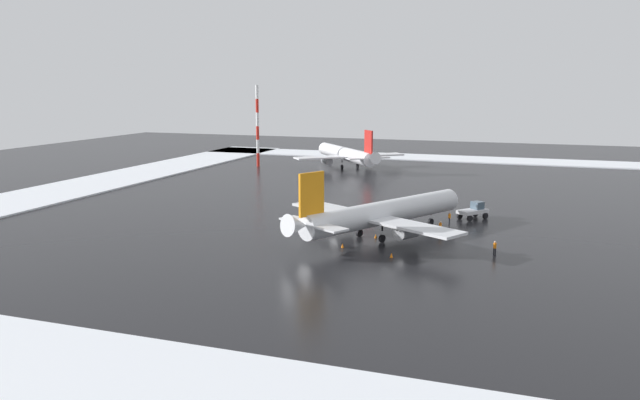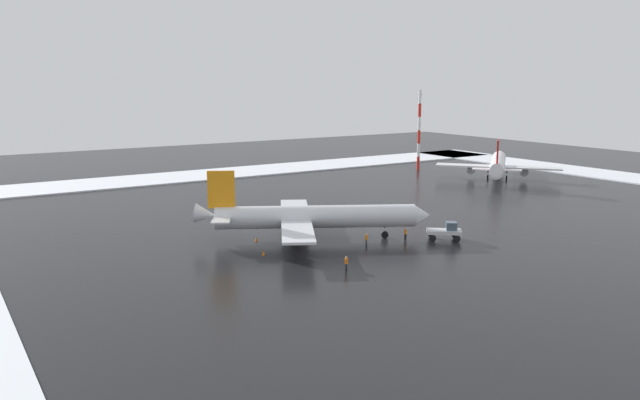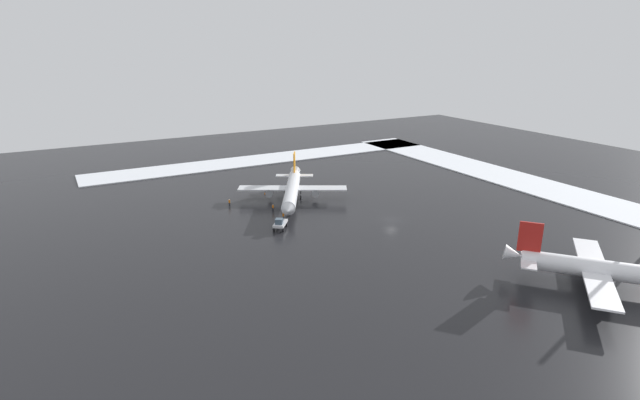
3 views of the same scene
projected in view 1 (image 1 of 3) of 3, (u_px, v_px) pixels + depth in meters
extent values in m
plane|color=black|center=(334.00, 201.00, 105.01)|extent=(240.00, 240.00, 0.00)
cube|color=white|center=(90.00, 185.00, 121.17)|extent=(152.00, 16.00, 0.27)
cube|color=white|center=(411.00, 157.00, 167.18)|extent=(14.00, 116.00, 0.27)
cube|color=white|center=(34.00, 369.00, 42.79)|extent=(14.00, 116.00, 0.27)
cylinder|color=silver|center=(385.00, 212.00, 80.25)|extent=(25.12, 15.76, 3.06)
cone|color=silver|center=(454.00, 199.00, 89.81)|extent=(3.30, 3.59, 2.91)
cone|color=silver|center=(297.00, 225.00, 70.47)|extent=(4.07, 3.83, 2.98)
cube|color=silver|center=(331.00, 209.00, 83.94)|extent=(9.14, 12.16, 0.32)
cylinder|color=gray|center=(343.00, 217.00, 83.08)|extent=(3.55, 3.06, 1.80)
cube|color=silver|center=(416.00, 227.00, 73.11)|extent=(9.14, 12.16, 0.32)
cylinder|color=gray|center=(407.00, 231.00, 74.89)|extent=(3.55, 3.06, 1.80)
cube|color=orange|center=(312.00, 194.00, 71.27)|extent=(3.31, 2.03, 5.04)
cube|color=silver|center=(298.00, 220.00, 74.01)|extent=(4.14, 4.92, 0.22)
cube|color=silver|center=(329.00, 228.00, 70.06)|extent=(4.14, 4.92, 0.22)
cylinder|color=black|center=(431.00, 213.00, 86.69)|extent=(0.22, 0.22, 0.63)
cylinder|color=black|center=(431.00, 222.00, 86.93)|extent=(1.02, 0.76, 0.99)
cylinder|color=black|center=(360.00, 223.00, 80.17)|extent=(0.22, 0.22, 0.63)
cylinder|color=black|center=(359.00, 233.00, 80.41)|extent=(1.02, 0.76, 0.99)
cylinder|color=black|center=(382.00, 228.00, 77.27)|extent=(0.22, 0.22, 0.63)
cylinder|color=black|center=(382.00, 239.00, 77.51)|extent=(1.02, 0.76, 0.99)
cylinder|color=white|center=(345.00, 154.00, 147.55)|extent=(22.63, 19.87, 3.07)
cone|color=white|center=(323.00, 148.00, 160.95)|extent=(3.54, 3.62, 2.92)
cone|color=white|center=(373.00, 158.00, 133.87)|extent=(4.15, 4.07, 2.99)
cube|color=white|center=(320.00, 158.00, 142.49)|extent=(10.62, 11.51, 0.32)
cylinder|color=gray|center=(327.00, 161.00, 143.71)|extent=(3.51, 3.36, 1.81)
cube|color=white|center=(378.00, 155.00, 147.73)|extent=(10.62, 11.51, 0.32)
cylinder|color=gray|center=(371.00, 159.00, 147.67)|extent=(3.51, 3.36, 1.81)
cube|color=red|center=(369.00, 142.00, 135.25)|extent=(2.96, 2.58, 5.05)
cube|color=white|center=(357.00, 159.00, 135.10)|extent=(4.59, 4.82, 0.22)
cube|color=white|center=(379.00, 158.00, 137.02)|extent=(4.59, 4.82, 0.22)
cylinder|color=black|center=(330.00, 155.00, 156.48)|extent=(0.22, 0.22, 0.63)
cylinder|color=black|center=(330.00, 160.00, 156.72)|extent=(0.96, 0.88, 0.99)
cylinder|color=black|center=(342.00, 161.00, 144.61)|extent=(0.22, 0.22, 0.63)
cylinder|color=black|center=(342.00, 167.00, 144.85)|extent=(0.96, 0.88, 0.99)
cylinder|color=black|center=(358.00, 160.00, 146.01)|extent=(0.22, 0.22, 0.63)
cylinder|color=black|center=(358.00, 166.00, 146.25)|extent=(0.96, 0.88, 0.99)
cube|color=silver|center=(473.00, 211.00, 90.91)|extent=(4.98, 4.56, 0.50)
cube|color=#3F5160|center=(477.00, 205.00, 91.25)|extent=(2.03, 2.04, 1.10)
cylinder|color=black|center=(475.00, 214.00, 92.72)|extent=(0.91, 0.80, 0.90)
cylinder|color=black|center=(485.00, 216.00, 91.08)|extent=(0.91, 0.80, 0.90)
cylinder|color=black|center=(460.00, 216.00, 90.99)|extent=(0.91, 0.80, 0.90)
cylinder|color=black|center=(470.00, 218.00, 89.36)|extent=(0.91, 0.80, 0.90)
cylinder|color=black|center=(440.00, 231.00, 82.04)|extent=(0.16, 0.16, 0.85)
cylinder|color=black|center=(441.00, 231.00, 81.90)|extent=(0.16, 0.16, 0.85)
cylinder|color=orange|center=(440.00, 225.00, 81.83)|extent=(0.36, 0.36, 0.62)
sphere|color=tan|center=(440.00, 222.00, 81.76)|extent=(0.24, 0.24, 0.24)
cylinder|color=black|center=(495.00, 252.00, 71.63)|extent=(0.16, 0.16, 0.85)
cylinder|color=black|center=(494.00, 252.00, 71.76)|extent=(0.16, 0.16, 0.85)
cylinder|color=orange|center=(495.00, 246.00, 71.56)|extent=(0.36, 0.36, 0.62)
sphere|color=tan|center=(495.00, 242.00, 71.48)|extent=(0.24, 0.24, 0.24)
cylinder|color=black|center=(449.00, 221.00, 87.66)|extent=(0.16, 0.16, 0.85)
cylinder|color=black|center=(449.00, 221.00, 87.84)|extent=(0.16, 0.16, 0.85)
cylinder|color=orange|center=(449.00, 216.00, 87.62)|extent=(0.36, 0.36, 0.62)
sphere|color=tan|center=(450.00, 213.00, 87.54)|extent=(0.24, 0.24, 0.24)
cylinder|color=red|center=(258.00, 160.00, 149.12)|extent=(0.70, 0.70, 3.20)
cylinder|color=white|center=(258.00, 146.00, 148.53)|extent=(0.70, 0.70, 3.20)
cylinder|color=red|center=(258.00, 133.00, 147.94)|extent=(0.70, 0.70, 3.20)
cylinder|color=white|center=(257.00, 119.00, 147.36)|extent=(0.70, 0.70, 3.20)
cylinder|color=red|center=(257.00, 106.00, 146.77)|extent=(0.70, 0.70, 3.20)
cylinder|color=white|center=(257.00, 92.00, 146.18)|extent=(0.70, 0.70, 3.20)
cone|color=orange|center=(376.00, 236.00, 79.82)|extent=(0.36, 0.36, 0.55)
cone|color=orange|center=(343.00, 245.00, 75.15)|extent=(0.36, 0.36, 0.55)
cone|color=orange|center=(391.00, 255.00, 70.85)|extent=(0.36, 0.36, 0.55)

